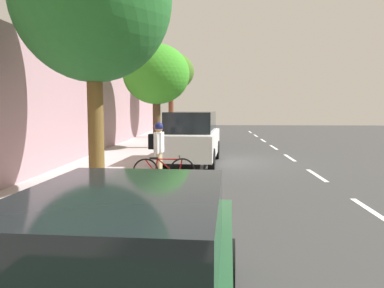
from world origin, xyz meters
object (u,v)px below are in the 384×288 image
bicycle_at_curb (164,170)px  cyclist_with_backpack (158,145)px  parked_sedan_green_mid (123,284)px  street_tree_near_cyclist (171,72)px  parked_suv_white_second (192,137)px  fire_hydrant (179,130)px  parked_sedan_grey_nearest (201,132)px  street_tree_mid_block (156,75)px

bicycle_at_curb → cyclist_with_backpack: (0.22, -0.45, 0.67)m
parked_sedan_green_mid → street_tree_near_cyclist: size_ratio=0.78×
parked_suv_white_second → parked_sedan_green_mid: parked_suv_white_second is taller
fire_hydrant → street_tree_near_cyclist: bearing=40.1°
parked_sedan_grey_nearest → bicycle_at_curb: size_ratio=2.53×
cyclist_with_backpack → parked_sedan_green_mid: bearing=96.1°
bicycle_at_curb → cyclist_with_backpack: 0.84m
cyclist_with_backpack → street_tree_near_cyclist: size_ratio=0.30×
parked_sedan_grey_nearest → parked_suv_white_second: size_ratio=0.92×
street_tree_near_cyclist → parked_sedan_grey_nearest: bearing=114.9°
parked_sedan_green_mid → street_tree_near_cyclist: bearing=-84.9°
parked_sedan_green_mid → cyclist_with_backpack: cyclist_with_backpack is taller
parked_sedan_green_mid → cyclist_with_backpack: (0.87, -8.15, 0.30)m
parked_sedan_green_mid → bicycle_at_curb: (0.64, -7.70, -0.37)m
street_tree_near_cyclist → fire_hydrant: street_tree_near_cyclist is taller
cyclist_with_backpack → street_tree_mid_block: bearing=-81.5°
parked_suv_white_second → cyclist_with_backpack: size_ratio=2.79×
parked_sedan_grey_nearest → cyclist_with_backpack: 10.16m
cyclist_with_backpack → street_tree_mid_block: street_tree_mid_block is taller
parked_sedan_grey_nearest → cyclist_with_backpack: bearing=84.5°
parked_suv_white_second → bicycle_at_curb: parked_suv_white_second is taller
street_tree_mid_block → fire_hydrant: bearing=-94.1°
parked_sedan_green_mid → fire_hydrant: 23.41m
parked_sedan_grey_nearest → parked_suv_white_second: 6.73m
parked_suv_white_second → street_tree_near_cyclist: street_tree_near_cyclist is taller
parked_sedan_green_mid → street_tree_mid_block: bearing=-82.7°
parked_suv_white_second → street_tree_mid_block: bearing=-66.3°
bicycle_at_curb → parked_sedan_green_mid: bearing=94.8°
parked_sedan_grey_nearest → street_tree_near_cyclist: street_tree_near_cyclist is taller
street_tree_mid_block → fire_hydrant: size_ratio=6.16×
parked_sedan_green_mid → fire_hydrant: parked_sedan_green_mid is taller
parked_sedan_green_mid → bicycle_at_curb: parked_sedan_green_mid is taller
parked_sedan_green_mid → street_tree_mid_block: size_ratio=0.87×
bicycle_at_curb → street_tree_mid_block: bearing=-80.5°
street_tree_mid_block → street_tree_near_cyclist: bearing=-90.0°
bicycle_at_curb → street_tree_near_cyclist: size_ratio=0.31×
parked_sedan_grey_nearest → bicycle_at_curb: bearing=85.9°
street_tree_near_cyclist → fire_hydrant: bearing=-139.9°
fire_hydrant → cyclist_with_backpack: bearing=92.5°
bicycle_at_curb → cyclist_with_backpack: size_ratio=1.02×
parked_sedan_green_mid → cyclist_with_backpack: bearing=-83.9°
bicycle_at_curb → street_tree_near_cyclist: 15.84m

